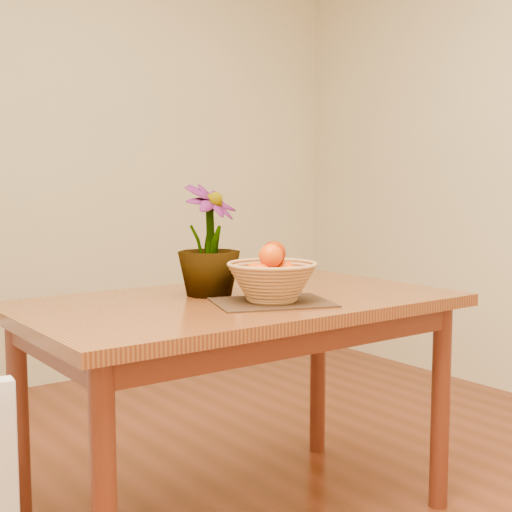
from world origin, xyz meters
TOP-DOWN VIEW (x-y plane):
  - wall_back at (0.00, 2.25)m, footprint 4.00×0.02m
  - table at (0.00, 0.30)m, footprint 1.40×0.80m
  - placemat at (0.03, 0.16)m, footprint 0.42×0.37m
  - wicker_basket at (0.03, 0.16)m, footprint 0.28×0.28m
  - orange_pile at (0.03, 0.17)m, footprint 0.20×0.19m
  - potted_plant at (-0.05, 0.40)m, footprint 0.27×0.27m

SIDE VIEW (x-z plane):
  - table at x=0.00m, z-range 0.29..1.04m
  - placemat at x=0.03m, z-range 0.75..0.76m
  - wicker_basket at x=0.03m, z-range 0.75..0.87m
  - orange_pile at x=0.03m, z-range 0.80..0.93m
  - potted_plant at x=-0.05m, z-range 0.75..1.12m
  - wall_back at x=0.00m, z-range 0.00..2.70m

